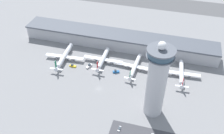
% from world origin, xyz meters
% --- Properties ---
extents(ground_plane, '(1000.00, 1000.00, 0.00)m').
position_xyz_m(ground_plane, '(0.00, 0.00, 0.00)').
color(ground_plane, gray).
extents(terminal_building, '(207.24, 25.00, 15.38)m').
position_xyz_m(terminal_building, '(0.00, 70.00, 7.79)').
color(terminal_building, '#B2B2B7').
rests_on(terminal_building, ground).
extents(runway_strip, '(310.85, 44.00, 0.01)m').
position_xyz_m(runway_strip, '(0.00, 191.58, 0.00)').
color(runway_strip, '#515154').
rests_on(runway_strip, ground).
extents(control_tower, '(19.80, 19.80, 66.50)m').
position_xyz_m(control_tower, '(49.55, -12.02, 32.45)').
color(control_tower, '#BCBCC1').
rests_on(control_tower, ground).
extents(airplane_gate_alpha, '(39.98, 42.96, 13.95)m').
position_xyz_m(airplane_gate_alpha, '(-46.41, 30.83, 4.37)').
color(airplane_gate_alpha, silver).
rests_on(airplane_gate_alpha, ground).
extents(airplane_gate_bravo, '(40.11, 36.57, 13.58)m').
position_xyz_m(airplane_gate_bravo, '(-7.40, 37.06, 4.42)').
color(airplane_gate_bravo, silver).
rests_on(airplane_gate_bravo, ground).
extents(airplane_gate_charlie, '(35.81, 39.33, 12.01)m').
position_xyz_m(airplane_gate_charlie, '(25.58, 35.23, 3.83)').
color(airplane_gate_charlie, white).
rests_on(airplane_gate_charlie, ground).
extents(airplane_gate_delta, '(35.22, 38.30, 12.91)m').
position_xyz_m(airplane_gate_delta, '(69.35, 36.52, 3.99)').
color(airplane_gate_delta, silver).
rests_on(airplane_gate_delta, ground).
extents(service_truck_catering, '(6.72, 4.57, 2.94)m').
position_xyz_m(service_truck_catering, '(9.00, 26.07, 1.02)').
color(service_truck_catering, black).
rests_on(service_truck_catering, ground).
extents(service_truck_fuel, '(6.81, 2.52, 2.51)m').
position_xyz_m(service_truck_fuel, '(-34.34, 23.31, 0.87)').
color(service_truck_fuel, black).
rests_on(service_truck_fuel, ground).
extents(service_truck_baggage, '(4.91, 7.77, 2.96)m').
position_xyz_m(service_truck_baggage, '(-18.63, 27.14, 1.03)').
color(service_truck_baggage, black).
rests_on(service_truck_baggage, ground).
extents(car_grey_coupe, '(1.84, 4.84, 1.36)m').
position_xyz_m(car_grey_coupe, '(28.36, -36.92, 0.52)').
color(car_grey_coupe, black).
rests_on(car_grey_coupe, ground).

